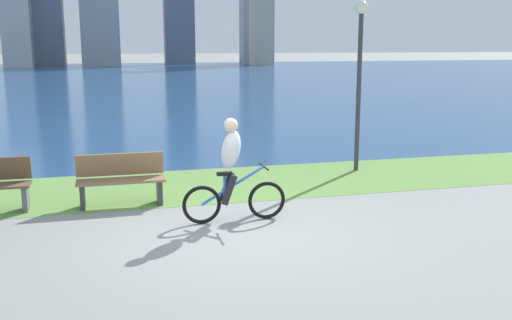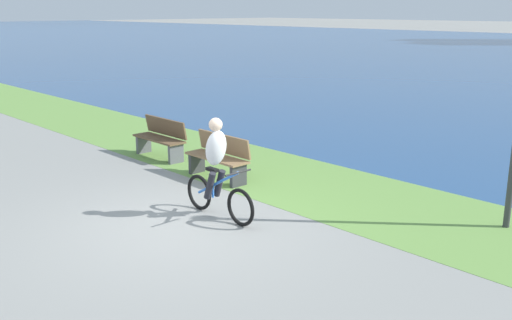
% 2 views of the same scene
% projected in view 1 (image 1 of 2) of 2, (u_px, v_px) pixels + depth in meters
% --- Properties ---
extents(ground_plane, '(300.00, 300.00, 0.00)m').
position_uv_depth(ground_plane, '(235.00, 234.00, 8.62)').
color(ground_plane, gray).
extents(grass_strip_bayside, '(120.00, 2.92, 0.01)m').
position_uv_depth(grass_strip_bayside, '(201.00, 185.00, 11.56)').
color(grass_strip_bayside, '#6B9947').
rests_on(grass_strip_bayside, ground).
extents(bay_water_surface, '(300.00, 71.98, 0.00)m').
position_uv_depth(bay_water_surface, '(126.00, 78.00, 47.07)').
color(bay_water_surface, navy).
rests_on(bay_water_surface, ground).
extents(cyclist_lead, '(1.66, 0.52, 1.65)m').
position_uv_depth(cyclist_lead, '(232.00, 170.00, 9.06)').
color(cyclist_lead, black).
rests_on(cyclist_lead, ground).
extents(bench_near_path, '(1.50, 0.47, 0.90)m').
position_uv_depth(bench_near_path, '(121.00, 180.00, 10.07)').
color(bench_near_path, olive).
rests_on(bench_near_path, ground).
extents(lamppost_tall, '(0.28, 0.28, 3.65)m').
position_uv_depth(lamppost_tall, '(360.00, 60.00, 12.44)').
color(lamppost_tall, '#38383D').
rests_on(lamppost_tall, ground).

